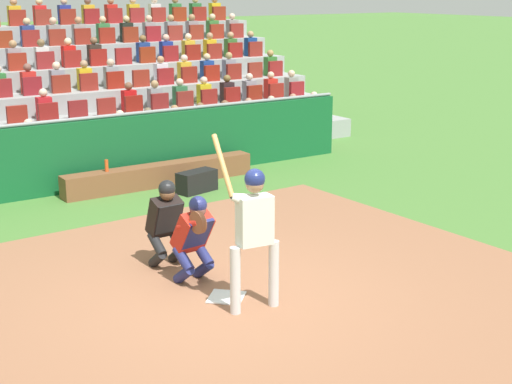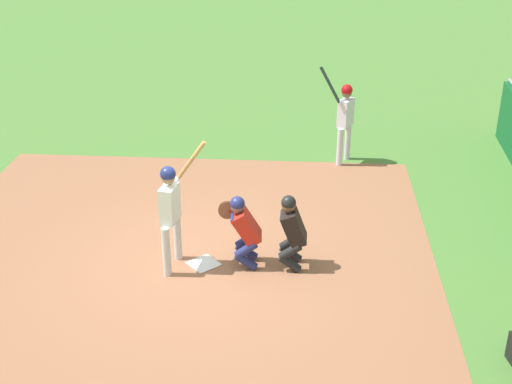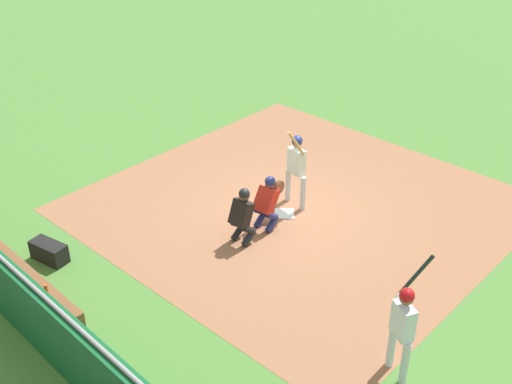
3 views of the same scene
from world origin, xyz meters
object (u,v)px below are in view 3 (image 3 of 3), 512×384
object	(u,v)px
home_plate_umpire	(243,214)
on_deck_batter	(403,322)
dugout_bench	(20,277)
water_bottle_on_bench	(46,290)
catcher_crouching	(268,200)
equipment_duffel_bag	(49,252)
home_plate_marker	(285,213)
batter_at_plate	(296,163)

from	to	relation	value
home_plate_umpire	on_deck_batter	world-z (taller)	on_deck_batter
dugout_bench	water_bottle_on_bench	world-z (taller)	water_bottle_on_bench
home_plate_umpire	dugout_bench	bearing A→B (deg)	-115.49
catcher_crouching	water_bottle_on_bench	bearing A→B (deg)	-99.45
home_plate_umpire	on_deck_batter	size ratio (longest dim) A/B	0.61
water_bottle_on_bench	equipment_duffel_bag	bearing A→B (deg)	150.64
on_deck_batter	home_plate_marker	bearing A→B (deg)	153.63
catcher_crouching	on_deck_batter	xyz separation A→B (m)	(4.52, -1.63, 0.39)
batter_at_plate	home_plate_umpire	size ratio (longest dim) A/B	1.65
home_plate_marker	on_deck_batter	bearing A→B (deg)	-26.37
catcher_crouching	on_deck_batter	size ratio (longest dim) A/B	0.59
dugout_bench	water_bottle_on_bench	xyz separation A→B (m)	(1.13, -0.00, 0.34)
batter_at_plate	home_plate_umpire	distance (m)	1.96
batter_at_plate	on_deck_batter	world-z (taller)	batter_at_plate
home_plate_umpire	equipment_duffel_bag	xyz separation A→B (m)	(-2.33, -3.28, -0.50)
home_plate_marker	dugout_bench	xyz separation A→B (m)	(-1.86, -5.55, 0.20)
on_deck_batter	batter_at_plate	bearing A→B (deg)	149.66
home_plate_marker	batter_at_plate	world-z (taller)	batter_at_plate
catcher_crouching	on_deck_batter	bearing A→B (deg)	-19.86
equipment_duffel_bag	home_plate_marker	bearing A→B (deg)	51.93
home_plate_marker	on_deck_batter	world-z (taller)	on_deck_batter
water_bottle_on_bench	on_deck_batter	bearing A→B (deg)	31.49
home_plate_marker	water_bottle_on_bench	size ratio (longest dim) A/B	1.91
equipment_duffel_bag	on_deck_batter	xyz separation A→B (m)	(6.83, 2.43, 0.89)
batter_at_plate	home_plate_umpire	world-z (taller)	batter_at_plate
home_plate_marker	home_plate_umpire	xyz separation A→B (m)	(0.11, -1.43, 0.69)
water_bottle_on_bench	on_deck_batter	size ratio (longest dim) A/B	0.11
equipment_duffel_bag	on_deck_batter	distance (m)	7.30
home_plate_umpire	on_deck_batter	distance (m)	4.60
catcher_crouching	batter_at_plate	bearing A→B (deg)	99.77
batter_at_plate	equipment_duffel_bag	world-z (taller)	batter_at_plate
home_plate_umpire	equipment_duffel_bag	distance (m)	4.05
home_plate_marker	dugout_bench	size ratio (longest dim) A/B	0.11
home_plate_umpire	dugout_bench	distance (m)	4.58
home_plate_umpire	water_bottle_on_bench	bearing A→B (deg)	-101.43
batter_at_plate	on_deck_batter	distance (m)	5.46
home_plate_marker	dugout_bench	bearing A→B (deg)	-108.50
batter_at_plate	dugout_bench	xyz separation A→B (m)	(-1.75, -6.02, -0.89)
batter_at_plate	water_bottle_on_bench	xyz separation A→B (m)	(-0.62, -6.02, -0.56)
home_plate_marker	water_bottle_on_bench	distance (m)	5.62
batter_at_plate	catcher_crouching	distance (m)	1.21
equipment_duffel_bag	on_deck_batter	size ratio (longest dim) A/B	0.37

